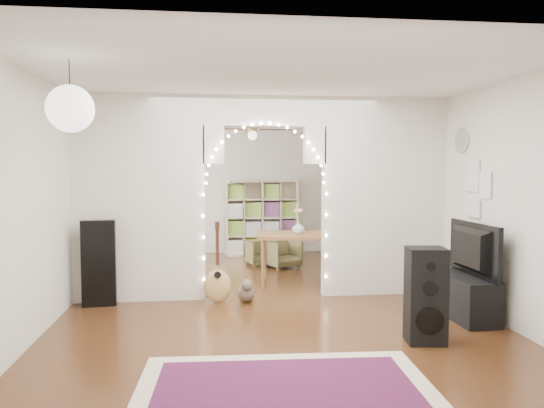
{
  "coord_description": "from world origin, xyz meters",
  "views": [
    {
      "loc": [
        -0.74,
        -7.08,
        1.76
      ],
      "look_at": [
        0.14,
        0.3,
        1.24
      ],
      "focal_mm": 35.0,
      "sensor_mm": 36.0,
      "label": 1
    }
  ],
  "objects": [
    {
      "name": "floor",
      "position": [
        0.0,
        0.0,
        0.0
      ],
      "size": [
        7.5,
        7.5,
        0.0
      ],
      "primitive_type": "plane",
      "color": "black",
      "rests_on": "ground"
    },
    {
      "name": "ceiling",
      "position": [
        0.0,
        0.0,
        2.7
      ],
      "size": [
        5.0,
        7.5,
        0.02
      ],
      "primitive_type": "cube",
      "color": "white",
      "rests_on": "wall_back"
    },
    {
      "name": "wall_back",
      "position": [
        0.0,
        3.75,
        1.35
      ],
      "size": [
        5.0,
        0.02,
        2.7
      ],
      "primitive_type": "cube",
      "color": "silver",
      "rests_on": "floor"
    },
    {
      "name": "wall_front",
      "position": [
        0.0,
        -3.75,
        1.35
      ],
      "size": [
        5.0,
        0.02,
        2.7
      ],
      "primitive_type": "cube",
      "color": "silver",
      "rests_on": "floor"
    },
    {
      "name": "wall_left",
      "position": [
        -2.5,
        0.0,
        1.35
      ],
      "size": [
        0.02,
        7.5,
        2.7
      ],
      "primitive_type": "cube",
      "color": "silver",
      "rests_on": "floor"
    },
    {
      "name": "wall_right",
      "position": [
        2.5,
        0.0,
        1.35
      ],
      "size": [
        0.02,
        7.5,
        2.7
      ],
      "primitive_type": "cube",
      "color": "silver",
      "rests_on": "floor"
    },
    {
      "name": "divider_wall",
      "position": [
        0.0,
        0.0,
        1.42
      ],
      "size": [
        5.0,
        0.2,
        2.7
      ],
      "color": "silver",
      "rests_on": "floor"
    },
    {
      "name": "fairy_lights",
      "position": [
        0.0,
        -0.13,
        1.55
      ],
      "size": [
        1.64,
        0.04,
        1.6
      ],
      "primitive_type": null,
      "color": "#FFEABF",
      "rests_on": "divider_wall"
    },
    {
      "name": "window",
      "position": [
        -2.47,
        1.8,
        1.5
      ],
      "size": [
        0.04,
        1.2,
        1.4
      ],
      "primitive_type": "cube",
      "color": "white",
      "rests_on": "wall_left"
    },
    {
      "name": "wall_clock",
      "position": [
        2.48,
        -0.6,
        2.1
      ],
      "size": [
        0.03,
        0.31,
        0.31
      ],
      "primitive_type": "cylinder",
      "rotation": [
        0.0,
        1.57,
        0.0
      ],
      "color": "white",
      "rests_on": "wall_right"
    },
    {
      "name": "picture_frames",
      "position": [
        2.48,
        -1.0,
        1.5
      ],
      "size": [
        0.02,
        0.5,
        0.7
      ],
      "primitive_type": null,
      "color": "white",
      "rests_on": "wall_right"
    },
    {
      "name": "paper_lantern",
      "position": [
        -1.9,
        -2.4,
        2.25
      ],
      "size": [
        0.4,
        0.4,
        0.4
      ],
      "primitive_type": "sphere",
      "color": "white",
      "rests_on": "ceiling"
    },
    {
      "name": "ceiling_fan",
      "position": [
        0.0,
        2.0,
        2.4
      ],
      "size": [
        1.1,
        1.1,
        0.3
      ],
      "primitive_type": null,
      "color": "#B8943D",
      "rests_on": "ceiling"
    },
    {
      "name": "area_rug",
      "position": [
        -0.16,
        -3.16,
        0.01
      ],
      "size": [
        2.45,
        1.89,
        0.02
      ],
      "primitive_type": "cube",
      "rotation": [
        0.0,
        0.0,
        -0.05
      ],
      "color": "maroon",
      "rests_on": "floor"
    },
    {
      "name": "guitar_case",
      "position": [
        -2.13,
        -0.25,
        0.55
      ],
      "size": [
        0.43,
        0.17,
        1.09
      ],
      "primitive_type": "cube",
      "rotation": [
        0.0,
        0.0,
        0.08
      ],
      "color": "black",
      "rests_on": "floor"
    },
    {
      "name": "acoustic_guitar",
      "position": [
        -0.64,
        -0.25,
        0.39
      ],
      "size": [
        0.37,
        0.19,
        0.89
      ],
      "rotation": [
        0.0,
        0.0,
        0.19
      ],
      "color": "tan",
      "rests_on": "floor"
    },
    {
      "name": "tabby_cat",
      "position": [
        -0.27,
        -0.27,
        0.14
      ],
      "size": [
        0.23,
        0.53,
        0.35
      ],
      "rotation": [
        0.0,
        0.0,
        0.0
      ],
      "color": "brown",
      "rests_on": "floor"
    },
    {
      "name": "floor_speaker",
      "position": [
        1.4,
        -2.08,
        0.48
      ],
      "size": [
        0.41,
        0.38,
        0.96
      ],
      "rotation": [
        0.0,
        0.0,
        -0.13
      ],
      "color": "black",
      "rests_on": "floor"
    },
    {
      "name": "media_console",
      "position": [
        2.2,
        -1.31,
        0.25
      ],
      "size": [
        0.42,
        1.01,
        0.5
      ],
      "primitive_type": "cube",
      "rotation": [
        0.0,
        0.0,
        0.02
      ],
      "color": "black",
      "rests_on": "floor"
    },
    {
      "name": "tv",
      "position": [
        2.2,
        -1.31,
        0.81
      ],
      "size": [
        0.16,
        1.08,
        0.62
      ],
      "primitive_type": "imported",
      "rotation": [
        0.0,
        0.0,
        1.59
      ],
      "color": "black",
      "rests_on": "media_console"
    },
    {
      "name": "bookcase",
      "position": [
        0.31,
        3.5,
        0.75
      ],
      "size": [
        1.5,
        0.76,
        1.5
      ],
      "primitive_type": "cube",
      "rotation": [
        0.0,
        0.0,
        0.28
      ],
      "color": "beige",
      "rests_on": "floor"
    },
    {
      "name": "dining_table",
      "position": [
        0.59,
        0.76,
        0.68
      ],
      "size": [
        1.3,
        0.97,
        0.76
      ],
      "rotation": [
        0.0,
        0.0,
        -0.15
      ],
      "color": "brown",
      "rests_on": "floor"
    },
    {
      "name": "flower_vase",
      "position": [
        0.59,
        0.76,
        0.85
      ],
      "size": [
        0.21,
        0.21,
        0.19
      ],
      "primitive_type": "imported",
      "rotation": [
        0.0,
        0.0,
        -0.15
      ],
      "color": "white",
      "rests_on": "dining_table"
    },
    {
      "name": "dining_chair_left",
      "position": [
        0.52,
        2.0,
        0.24
      ],
      "size": [
        0.7,
        0.71,
        0.49
      ],
      "primitive_type": "imported",
      "rotation": [
        0.0,
        0.0,
        0.43
      ],
      "color": "#494324",
      "rests_on": "floor"
    },
    {
      "name": "dining_chair_right",
      "position": [
        0.17,
        2.27,
        0.22
      ],
      "size": [
        0.6,
        0.61,
        0.45
      ],
      "primitive_type": "imported",
      "rotation": [
        0.0,
        0.0,
        0.29
      ],
      "color": "#494324",
      "rests_on": "floor"
    }
  ]
}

